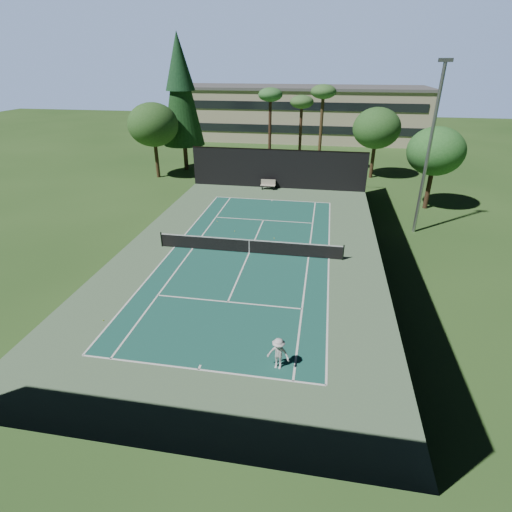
{
  "coord_description": "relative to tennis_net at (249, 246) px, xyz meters",
  "views": [
    {
      "loc": [
        4.74,
        -24.62,
        12.1
      ],
      "look_at": [
        1.0,
        -3.0,
        1.3
      ],
      "focal_mm": 28.0,
      "sensor_mm": 36.0,
      "label": 1
    }
  ],
  "objects": [
    {
      "name": "apron_slab",
      "position": [
        0.0,
        0.0,
        -0.55
      ],
      "size": [
        18.0,
        32.0,
        0.01
      ],
      "primitive_type": "cube",
      "color": "#537451",
      "rests_on": "ground"
    },
    {
      "name": "tennis_ball_b",
      "position": [
        -1.84,
        3.61,
        -0.52
      ],
      "size": [
        0.08,
        0.08,
        0.08
      ],
      "primitive_type": "sphere",
      "color": "#B8CB2E",
      "rests_on": "ground"
    },
    {
      "name": "campus_building",
      "position": [
        0.0,
        45.98,
        3.65
      ],
      "size": [
        40.5,
        12.5,
        8.3
      ],
      "color": "#BAAE90",
      "rests_on": "ground"
    },
    {
      "name": "trash_bin",
      "position": [
        -0.43,
        15.69,
        -0.08
      ],
      "size": [
        0.56,
        0.56,
        0.95
      ],
      "color": "black",
      "rests_on": "ground"
    },
    {
      "name": "tennis_net",
      "position": [
        0.0,
        0.0,
        0.0
      ],
      "size": [
        12.9,
        0.1,
        1.1
      ],
      "color": "black",
      "rests_on": "ground"
    },
    {
      "name": "tennis_ball_a",
      "position": [
        -5.93,
        -9.22,
        -0.52
      ],
      "size": [
        0.07,
        0.07,
        0.07
      ],
      "primitive_type": "sphere",
      "color": "#B8CA2E",
      "rests_on": "ground"
    },
    {
      "name": "park_bench",
      "position": [
        -0.9,
        15.32,
        -0.01
      ],
      "size": [
        1.5,
        0.45,
        1.02
      ],
      "color": "beige",
      "rests_on": "ground"
    },
    {
      "name": "decid_tree_a",
      "position": [
        10.0,
        22.0,
        4.86
      ],
      "size": [
        5.12,
        5.12,
        7.62
      ],
      "color": "#442F1D",
      "rests_on": "ground"
    },
    {
      "name": "court_surface",
      "position": [
        0.0,
        0.0,
        -0.55
      ],
      "size": [
        10.97,
        23.77,
        0.01
      ],
      "primitive_type": "cube",
      "color": "#1A5448",
      "rests_on": "ground"
    },
    {
      "name": "court_lines",
      "position": [
        0.0,
        0.0,
        -0.54
      ],
      "size": [
        11.07,
        23.87,
        0.01
      ],
      "color": "white",
      "rests_on": "ground"
    },
    {
      "name": "ground",
      "position": [
        0.0,
        0.0,
        -0.56
      ],
      "size": [
        160.0,
        160.0,
        0.0
      ],
      "primitive_type": "plane",
      "color": "#2A4F1D",
      "rests_on": "ground"
    },
    {
      "name": "light_pole",
      "position": [
        12.0,
        6.0,
        5.9
      ],
      "size": [
        0.9,
        0.25,
        12.22
      ],
      "color": "#92959A",
      "rests_on": "ground"
    },
    {
      "name": "player",
      "position": [
        3.39,
        -11.15,
        0.21
      ],
      "size": [
        1.06,
        0.7,
        1.54
      ],
      "primitive_type": "imported",
      "rotation": [
        0.0,
        0.0,
        -0.14
      ],
      "color": "silver",
      "rests_on": "ground"
    },
    {
      "name": "decid_tree_c",
      "position": [
        -14.0,
        18.0,
        5.21
      ],
      "size": [
        5.44,
        5.44,
        8.09
      ],
      "color": "#48331E",
      "rests_on": "ground"
    },
    {
      "name": "fence",
      "position": [
        0.0,
        0.06,
        1.45
      ],
      "size": [
        18.04,
        32.05,
        4.03
      ],
      "color": "black",
      "rests_on": "ground"
    },
    {
      "name": "tennis_ball_d",
      "position": [
        -3.74,
        5.42,
        -0.53
      ],
      "size": [
        0.06,
        0.06,
        0.06
      ],
      "primitive_type": "sphere",
      "color": "#E6F136",
      "rests_on": "ground"
    },
    {
      "name": "tennis_ball_c",
      "position": [
        1.4,
        2.78,
        -0.52
      ],
      "size": [
        0.07,
        0.07,
        0.07
      ],
      "primitive_type": "sphere",
      "color": "#C7DA31",
      "rests_on": "ground"
    },
    {
      "name": "palm_c",
      "position": [
        4.0,
        23.0,
        8.05
      ],
      "size": [
        2.8,
        2.8,
        9.77
      ],
      "color": "#4C3820",
      "rests_on": "ground"
    },
    {
      "name": "palm_b",
      "position": [
        1.5,
        26.0,
        6.8
      ],
      "size": [
        2.8,
        2.8,
        8.42
      ],
      "color": "#4D3021",
      "rests_on": "ground"
    },
    {
      "name": "decid_tree_b",
      "position": [
        14.0,
        12.0,
        4.52
      ],
      "size": [
        4.8,
        4.8,
        7.14
      ],
      "color": "#432C1C",
      "rests_on": "ground"
    },
    {
      "name": "pine_tree",
      "position": [
        -12.0,
        22.0,
        9.0
      ],
      "size": [
        4.8,
        4.8,
        15.0
      ],
      "color": "#4E3521",
      "rests_on": "ground"
    },
    {
      "name": "palm_a",
      "position": [
        -2.0,
        24.0,
        7.63
      ],
      "size": [
        2.8,
        2.8,
        9.32
      ],
      "color": "#40281B",
      "rests_on": "ground"
    }
  ]
}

